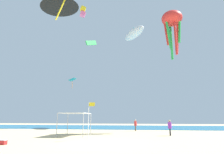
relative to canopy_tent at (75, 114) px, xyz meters
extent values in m
cube|color=#D1BA8C|center=(4.31, -5.41, -2.47)|extent=(110.00, 110.00, 0.10)
cube|color=#1E6B93|center=(4.31, 23.13, -2.41)|extent=(110.00, 20.52, 0.03)
cylinder|color=#B2B2B7|center=(-1.45, -1.49, -1.17)|extent=(0.07, 0.07, 2.50)
cylinder|color=#B2B2B7|center=(1.45, -1.49, -1.17)|extent=(0.07, 0.07, 2.50)
cylinder|color=#B2B2B7|center=(-1.45, 1.49, -1.17)|extent=(0.07, 0.07, 2.50)
cylinder|color=#B2B2B7|center=(1.45, 1.49, -1.17)|extent=(0.07, 0.07, 2.50)
cube|color=white|center=(0.00, 0.00, 0.11)|extent=(2.96, 3.05, 0.06)
cylinder|color=black|center=(10.66, 2.06, -2.01)|extent=(0.16, 0.16, 0.81)
cylinder|color=black|center=(10.70, 2.38, -2.01)|extent=(0.16, 0.16, 0.81)
cylinder|color=purple|center=(10.68, 2.22, -1.25)|extent=(0.42, 0.42, 0.71)
sphere|color=tan|center=(10.68, 2.22, -0.77)|extent=(0.26, 0.26, 0.26)
cylinder|color=brown|center=(6.48, 10.29, -2.02)|extent=(0.16, 0.16, 0.80)
cylinder|color=brown|center=(6.46, 9.98, -2.02)|extent=(0.16, 0.16, 0.80)
cylinder|color=red|center=(6.47, 10.14, -1.27)|extent=(0.42, 0.42, 0.70)
sphere|color=tan|center=(6.47, 10.14, -0.79)|extent=(0.26, 0.26, 0.26)
cylinder|color=silver|center=(2.66, -3.80, -0.71)|extent=(0.06, 0.06, 3.42)
cube|color=yellow|center=(2.96, -3.80, 0.82)|extent=(0.55, 0.02, 0.35)
cube|color=red|center=(-3.00, -7.48, -2.26)|extent=(0.56, 0.36, 0.32)
cube|color=white|center=(-3.00, -7.48, -2.09)|extent=(0.57, 0.37, 0.03)
ellipsoid|color=white|center=(6.27, 21.33, 19.42)|extent=(6.62, 7.92, 2.81)
cone|color=teal|center=(6.27, 21.33, 20.62)|extent=(1.71, 1.66, 1.10)
cube|color=yellow|center=(-3.60, 12.23, 21.25)|extent=(1.45, 1.33, 1.10)
cube|color=pink|center=(-3.60, 12.23, 20.09)|extent=(1.45, 1.33, 1.10)
cube|color=green|center=(-3.12, 17.26, 15.96)|extent=(1.87, 3.05, 2.06)
cube|color=white|center=(-3.12, 17.26, 15.51)|extent=(1.30, 2.34, 1.14)
cube|color=teal|center=(-8.20, 20.14, 8.38)|extent=(1.52, 1.60, 0.56)
cylinder|color=orange|center=(-8.20, 20.14, 7.10)|extent=(0.08, 0.08, 1.64)
ellipsoid|color=red|center=(12.76, 7.53, 15.11)|extent=(4.13, 4.13, 2.33)
cylinder|color=red|center=(11.83, 7.86, 12.60)|extent=(0.69, 0.48, 3.61)
cylinder|color=green|center=(12.00, 6.89, 12.06)|extent=(0.71, 0.66, 4.69)
cylinder|color=red|center=(12.93, 6.55, 11.52)|extent=(0.46, 0.92, 5.75)
cylinder|color=green|center=(13.68, 7.19, 12.60)|extent=(0.69, 0.48, 3.61)
cylinder|color=red|center=(13.51, 8.16, 12.06)|extent=(0.71, 0.66, 4.69)
cylinder|color=green|center=(12.58, 8.50, 11.52)|extent=(0.46, 0.92, 5.75)
cone|color=black|center=(-1.92, -1.72, 13.11)|extent=(6.37, 6.35, 1.25)
cylinder|color=yellow|center=(-0.86, -3.37, 11.64)|extent=(1.12, 0.80, 3.48)
camera|label=1|loc=(7.55, -21.15, -0.46)|focal=30.42mm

